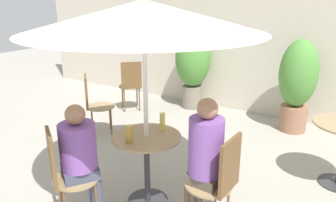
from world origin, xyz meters
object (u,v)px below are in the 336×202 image
potted_plant_0 (193,62)px  potted_plant_1 (298,81)px  cafe_table_near (147,155)px  bistro_chair_3 (131,82)px  umbrella (144,17)px  beer_glass_1 (162,122)px  bistro_chair_0 (64,170)px  seated_person_0 (80,153)px  seated_person_1 (204,153)px  bistro_chair_1 (219,177)px  bistro_chair_2 (93,100)px  beer_glass_0 (129,134)px

potted_plant_0 → potted_plant_1: 1.89m
cafe_table_near → bistro_chair_3: (-1.87, 2.14, 0.02)m
bistro_chair_3 → umbrella: 3.13m
beer_glass_1 → potted_plant_1: bearing=72.7°
bistro_chair_0 → bistro_chair_3: same height
seated_person_0 → seated_person_1: 1.11m
bistro_chair_3 → potted_plant_0: potted_plant_0 is taller
potted_plant_1 → bistro_chair_1: bearing=-91.2°
seated_person_1 → potted_plant_0: (-1.67, 2.95, 0.13)m
bistro_chair_1 → umbrella: 1.54m
bistro_chair_0 → potted_plant_1: potted_plant_1 is taller
bistro_chair_1 → bistro_chair_2: 2.68m
bistro_chair_0 → seated_person_0: 0.21m
potted_plant_1 → bistro_chair_3: bearing=-167.2°
bistro_chair_1 → bistro_chair_2: (-2.48, 1.02, 0.00)m
seated_person_0 → beer_glass_0: size_ratio=6.84×
bistro_chair_1 → beer_glass_0: (-0.85, -0.16, 0.27)m
potted_plant_1 → beer_glass_1: bearing=-107.3°
cafe_table_near → bistro_chair_0: 0.80m
bistro_chair_1 → umbrella: bearing=-90.0°
bistro_chair_3 → beer_glass_0: 2.98m
beer_glass_1 → bistro_chair_1: bearing=-18.2°
bistro_chair_1 → bistro_chair_2: size_ratio=1.00×
bistro_chair_0 → seated_person_1: bearing=-116.5°
bistro_chair_1 → seated_person_1: size_ratio=0.75×
bistro_chair_1 → seated_person_0: seated_person_0 is taller
bistro_chair_2 → potted_plant_1: bearing=-100.4°
seated_person_0 → bistro_chair_3: bearing=-27.3°
bistro_chair_3 → potted_plant_1: 2.81m
seated_person_1 → beer_glass_1: size_ratio=6.67×
beer_glass_1 → umbrella: (-0.06, -0.20, 1.04)m
bistro_chair_0 → beer_glass_0: size_ratio=5.56×
seated_person_1 → potted_plant_0: potted_plant_0 is taller
bistro_chair_3 → potted_plant_1: size_ratio=0.65×
beer_glass_0 → seated_person_0: bearing=-132.1°
cafe_table_near → potted_plant_1: potted_plant_1 is taller
beer_glass_1 → bistro_chair_3: bearing=134.9°
bistro_chair_1 → umbrella: (-0.80, 0.04, 1.32)m
potted_plant_0 → seated_person_0: bearing=-78.9°
cafe_table_near → bistro_chair_2: bistro_chair_2 is taller
potted_plant_1 → umbrella: size_ratio=0.67×
bistro_chair_3 → bistro_chair_1: bearing=94.5°
bistro_chair_3 → seated_person_1: seated_person_1 is taller
beer_glass_0 → beer_glass_1: (0.11, 0.40, 0.01)m
bistro_chair_1 → potted_plant_0: potted_plant_0 is taller
beer_glass_0 → beer_glass_1: size_ratio=0.91×
potted_plant_0 → bistro_chair_2: bearing=-108.8°
bistro_chair_3 → potted_plant_1: potted_plant_1 is taller
bistro_chair_1 → bistro_chair_3: bearing=-126.2°
potted_plant_0 → potted_plant_1: size_ratio=1.04×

